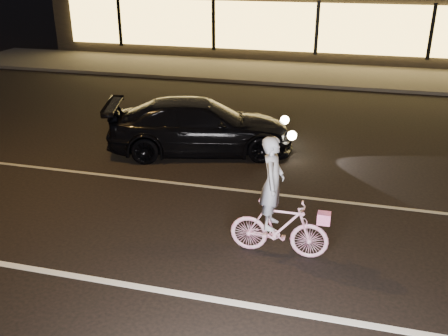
# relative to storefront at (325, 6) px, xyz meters

# --- Properties ---
(ground) EXTENTS (90.00, 90.00, 0.00)m
(ground) POSITION_rel_storefront_xyz_m (0.00, -18.97, -2.15)
(ground) COLOR black
(ground) RESTS_ON ground
(lane_stripe_near) EXTENTS (60.00, 0.12, 0.01)m
(lane_stripe_near) POSITION_rel_storefront_xyz_m (0.00, -20.47, -2.14)
(lane_stripe_near) COLOR silver
(lane_stripe_near) RESTS_ON ground
(lane_stripe_far) EXTENTS (60.00, 0.10, 0.01)m
(lane_stripe_far) POSITION_rel_storefront_xyz_m (0.00, -16.97, -2.14)
(lane_stripe_far) COLOR gray
(lane_stripe_far) RESTS_ON ground
(sidewalk) EXTENTS (30.00, 4.00, 0.12)m
(sidewalk) POSITION_rel_storefront_xyz_m (0.00, -5.97, -2.09)
(sidewalk) COLOR #383533
(sidewalk) RESTS_ON ground
(storefront) EXTENTS (25.40, 8.42, 4.20)m
(storefront) POSITION_rel_storefront_xyz_m (0.00, 0.00, 0.00)
(storefront) COLOR black
(storefront) RESTS_ON ground
(cyclist) EXTENTS (1.57, 0.54, 1.98)m
(cyclist) POSITION_rel_storefront_xyz_m (0.75, -19.08, -1.45)
(cyclist) COLOR #D6438B
(cyclist) RESTS_ON ground
(sedan) EXTENTS (4.74, 2.97, 1.28)m
(sedan) POSITION_rel_storefront_xyz_m (-1.74, -15.04, -1.51)
(sedan) COLOR black
(sedan) RESTS_ON ground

